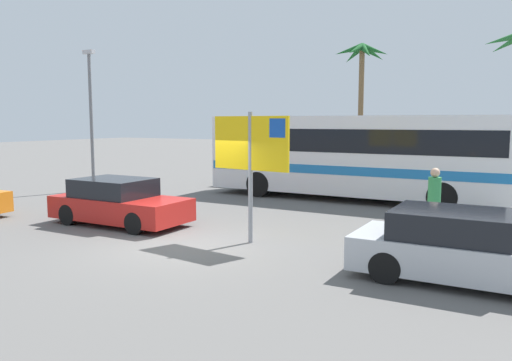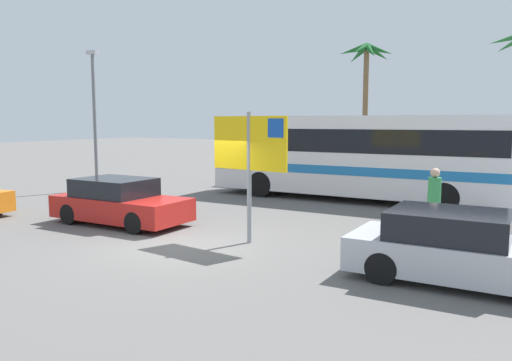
# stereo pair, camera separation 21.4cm
# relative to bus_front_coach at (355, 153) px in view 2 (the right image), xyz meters

# --- Properties ---
(ground) EXTENTS (120.00, 120.00, 0.00)m
(ground) POSITION_rel_bus_front_coach_xyz_m (-1.20, -9.03, -1.78)
(ground) COLOR #605E5B
(bus_front_coach) EXTENTS (11.16, 2.61, 3.17)m
(bus_front_coach) POSITION_rel_bus_front_coach_xyz_m (0.00, 0.00, 0.00)
(bus_front_coach) COLOR white
(bus_front_coach) RESTS_ON ground
(bus_rear_coach) EXTENTS (11.16, 2.61, 3.17)m
(bus_rear_coach) POSITION_rel_bus_front_coach_xyz_m (-0.53, 3.58, 0.00)
(bus_rear_coach) COLOR silver
(bus_rear_coach) RESTS_ON ground
(ferry_sign) EXTENTS (2.19, 0.32, 3.20)m
(ferry_sign) POSITION_rel_bus_front_coach_xyz_m (0.14, -7.92, 0.54)
(ferry_sign) COLOR gray
(ferry_sign) RESTS_ON ground
(car_silver) EXTENTS (4.05, 1.90, 1.32)m
(car_silver) POSITION_rel_bus_front_coach_xyz_m (5.01, -8.55, -1.15)
(car_silver) COLOR #B7BABF
(car_silver) RESTS_ON ground
(car_red) EXTENTS (4.10, 1.81, 1.32)m
(car_red) POSITION_rel_bus_front_coach_xyz_m (-4.36, -7.86, -1.15)
(car_red) COLOR red
(car_red) RESTS_ON ground
(pedestrian_by_bus) EXTENTS (0.32, 0.32, 1.81)m
(pedestrian_by_bus) POSITION_rel_bus_front_coach_xyz_m (3.90, -5.17, -0.71)
(pedestrian_by_bus) COLOR #706656
(pedestrian_by_bus) RESTS_ON ground
(lamp_post_left_side) EXTENTS (0.56, 0.20, 5.95)m
(lamp_post_left_side) POSITION_rel_bus_front_coach_xyz_m (-10.56, -3.10, 1.51)
(lamp_post_left_side) COLOR slate
(lamp_post_left_side) RESTS_ON ground
(palm_tree_inland) EXTENTS (3.24, 3.30, 7.67)m
(palm_tree_inland) POSITION_rel_bus_front_coach_xyz_m (-3.57, 11.76, 4.49)
(palm_tree_inland) COLOR brown
(palm_tree_inland) RESTS_ON ground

